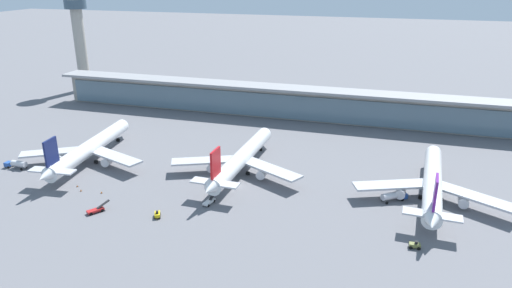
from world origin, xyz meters
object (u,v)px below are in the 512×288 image
(airliner_left_stand, at_px, (89,148))
(service_truck_mid_apron_white, at_px, (209,201))
(service_truck_under_wing_blue, at_px, (393,196))
(service_truck_at_far_stand_blue, at_px, (17,164))
(airliner_centre_stand, at_px, (241,159))
(service_truck_by_tail_red, at_px, (96,210))
(service_truck_on_taxiway_olive, at_px, (415,245))
(control_tower, at_px, (79,34))
(safety_cone_charlie, at_px, (101,192))
(service_truck_near_nose_yellow, at_px, (157,214))
(safety_cone_bravo, at_px, (77,186))
(airliner_right_stand, at_px, (433,183))
(safety_cone_alpha, at_px, (81,190))

(airliner_left_stand, bearing_deg, service_truck_mid_apron_white, -18.85)
(service_truck_under_wing_blue, bearing_deg, service_truck_at_far_stand_blue, -174.57)
(airliner_left_stand, distance_m, airliner_centre_stand, 56.48)
(service_truck_under_wing_blue, height_order, service_truck_by_tail_red, service_truck_under_wing_blue)
(service_truck_mid_apron_white, distance_m, service_truck_on_taxiway_olive, 59.34)
(control_tower, bearing_deg, safety_cone_charlie, -52.77)
(service_truck_near_nose_yellow, distance_m, service_truck_by_tail_red, 18.54)
(service_truck_on_taxiway_olive, bearing_deg, airliner_centre_stand, 150.23)
(service_truck_by_tail_red, bearing_deg, airliner_centre_stand, 51.75)
(service_truck_on_taxiway_olive, relative_size, safety_cone_bravo, 4.28)
(airliner_centre_stand, height_order, airliner_right_stand, same)
(service_truck_near_nose_yellow, bearing_deg, airliner_left_stand, 144.88)
(safety_cone_charlie, bearing_deg, service_truck_at_far_stand_blue, 167.82)
(safety_cone_bravo, bearing_deg, service_truck_by_tail_red, -39.11)
(control_tower, bearing_deg, service_truck_under_wing_blue, -28.44)
(service_truck_mid_apron_white, bearing_deg, service_truck_by_tail_red, -153.91)
(airliner_centre_stand, bearing_deg, safety_cone_bravo, -150.78)
(safety_cone_charlie, bearing_deg, control_tower, 127.23)
(service_truck_under_wing_blue, relative_size, service_truck_on_taxiway_olive, 2.72)
(service_truck_near_nose_yellow, xyz_separation_m, service_truck_under_wing_blue, (63.95, 29.56, 0.83))
(service_truck_under_wing_blue, bearing_deg, service_truck_near_nose_yellow, -155.19)
(service_truck_under_wing_blue, distance_m, service_truck_at_far_stand_blue, 128.93)
(service_truck_at_far_stand_blue, height_order, control_tower, control_tower)
(service_truck_at_far_stand_blue, relative_size, control_tower, 0.15)
(service_truck_on_taxiway_olive, bearing_deg, service_truck_at_far_stand_blue, 174.46)
(safety_cone_bravo, bearing_deg, airliner_right_stand, 12.51)
(airliner_right_stand, height_order, service_truck_by_tail_red, airliner_right_stand)
(control_tower, height_order, safety_cone_bravo, control_tower)
(airliner_left_stand, bearing_deg, safety_cone_charlie, -48.73)
(service_truck_under_wing_blue, height_order, service_truck_on_taxiway_olive, service_truck_under_wing_blue)
(service_truck_mid_apron_white, relative_size, safety_cone_bravo, 9.91)
(service_truck_under_wing_blue, distance_m, service_truck_on_taxiway_olive, 25.96)
(airliner_centre_stand, bearing_deg, service_truck_at_far_stand_blue, -165.73)
(service_truck_at_far_stand_blue, xyz_separation_m, safety_cone_bravo, (29.93, -6.81, -1.39))
(airliner_centre_stand, distance_m, safety_cone_charlie, 46.84)
(service_truck_by_tail_red, xyz_separation_m, control_tower, (-94.40, 127.80, 31.15))
(safety_cone_bravo, xyz_separation_m, safety_cone_charlie, (10.28, -1.87, 0.00))
(airliner_centre_stand, height_order, safety_cone_charlie, airliner_centre_stand)
(airliner_centre_stand, height_order, service_truck_at_far_stand_blue, airliner_centre_stand)
(service_truck_at_far_stand_blue, height_order, safety_cone_bravo, service_truck_at_far_stand_blue)
(service_truck_on_taxiway_olive, xyz_separation_m, control_tower, (-182.70, 120.94, 31.08))
(control_tower, distance_m, safety_cone_charlie, 149.78)
(control_tower, xyz_separation_m, safety_cone_bravo, (78.29, -114.71, -31.64))
(service_truck_on_taxiway_olive, bearing_deg, safety_cone_charlie, 177.35)
(safety_cone_charlie, bearing_deg, safety_cone_bravo, 169.70)
(service_truck_under_wing_blue, distance_m, service_truck_mid_apron_white, 55.75)
(service_truck_at_far_stand_blue, relative_size, safety_cone_alpha, 12.35)
(service_truck_near_nose_yellow, height_order, safety_cone_charlie, service_truck_near_nose_yellow)
(service_truck_at_far_stand_blue, xyz_separation_m, safety_cone_alpha, (33.10, -9.27, -1.39))
(service_truck_near_nose_yellow, distance_m, service_truck_under_wing_blue, 70.46)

